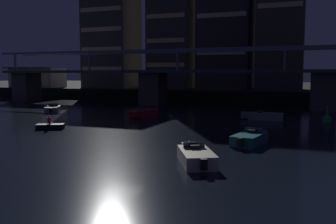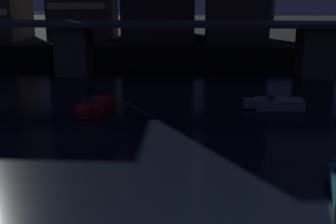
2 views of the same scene
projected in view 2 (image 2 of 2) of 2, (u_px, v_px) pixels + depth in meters
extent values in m
cube|color=black|center=(193.00, 30.00, 97.78)|extent=(240.00, 80.00, 2.20)
cube|color=#4C4944|center=(74.00, 50.00, 51.75)|extent=(3.60, 4.40, 5.55)
cube|color=#4C4944|center=(315.00, 52.00, 50.37)|extent=(3.60, 4.40, 5.55)
cube|color=#3D424C|center=(193.00, 24.00, 50.28)|extent=(87.94, 6.40, 0.45)
cube|color=slate|center=(116.00, 8.00, 47.42)|extent=(0.30, 0.30, 3.20)
cube|color=slate|center=(273.00, 8.00, 46.59)|extent=(0.30, 0.30, 3.20)
cube|color=#F2D172|center=(76.00, 6.00, 64.49)|extent=(8.44, 0.10, 0.90)
cube|color=maroon|center=(95.00, 106.00, 36.18)|extent=(2.43, 4.16, 0.80)
cube|color=maroon|center=(83.00, 113.00, 33.90)|extent=(1.13, 1.05, 0.70)
cube|color=#283342|center=(91.00, 101.00, 35.23)|extent=(1.35, 0.33, 0.36)
cube|color=#262628|center=(92.00, 101.00, 35.48)|extent=(0.62, 0.49, 0.24)
cube|color=black|center=(105.00, 99.00, 38.19)|extent=(0.42, 0.42, 0.60)
sphere|color=beige|center=(82.00, 108.00, 33.56)|extent=(0.12, 0.12, 0.12)
cube|color=gray|center=(279.00, 104.00, 36.84)|extent=(3.91, 1.80, 0.80)
cube|color=gray|center=(249.00, 103.00, 36.95)|extent=(0.90, 0.99, 0.70)
cube|color=#283342|center=(269.00, 97.00, 36.73)|extent=(0.10, 1.35, 0.36)
cube|color=#262628|center=(272.00, 98.00, 36.74)|extent=(0.40, 0.56, 0.24)
cube|color=black|center=(306.00, 103.00, 36.71)|extent=(0.36, 0.36, 0.60)
sphere|color=red|center=(246.00, 98.00, 36.85)|extent=(0.12, 0.12, 0.12)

